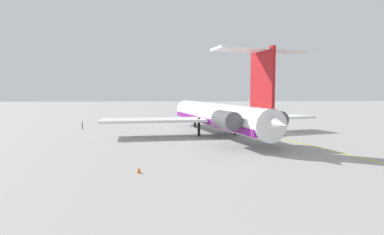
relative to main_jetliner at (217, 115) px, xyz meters
The scene contains 7 objects.
ground 12.83m from the main_jetliner, 81.36° to the right, with size 391.31×391.31×0.00m, color #9E9E99.
main_jetliner is the anchor object (origin of this frame).
ground_crew_near_nose 27.96m from the main_jetliner, 66.85° to the left, with size 0.33×0.32×1.67m.
ground_crew_portside 31.54m from the main_jetliner, 27.34° to the right, with size 0.40×0.27×1.72m.
safety_cone_wingtip 28.73m from the main_jetliner, 41.23° to the left, with size 0.40×0.40×0.55m, color #EA590F.
safety_cone_tail 28.04m from the main_jetliner, 156.66° to the left, with size 0.40×0.40×0.55m, color #EA590F.
taxiway_centreline 9.19m from the main_jetliner, 81.76° to the right, with size 77.77×0.36×0.01m, color gold.
Camera 1 is at (-57.85, 20.33, 7.55)m, focal length 30.87 mm.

